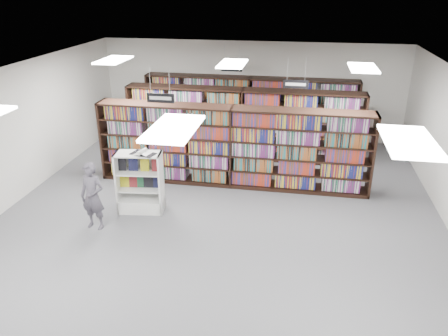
% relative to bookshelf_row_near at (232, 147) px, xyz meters
% --- Properties ---
extents(floor, '(12.00, 12.00, 0.00)m').
position_rel_bookshelf_row_near_xyz_m(floor, '(0.00, -2.00, -1.05)').
color(floor, '#4E4E53').
rests_on(floor, ground).
extents(ceiling, '(10.00, 12.00, 0.10)m').
position_rel_bookshelf_row_near_xyz_m(ceiling, '(0.00, -2.00, 2.15)').
color(ceiling, white).
rests_on(ceiling, wall_back).
extents(wall_back, '(10.00, 0.10, 3.20)m').
position_rel_bookshelf_row_near_xyz_m(wall_back, '(0.00, 4.00, 0.55)').
color(wall_back, silver).
rests_on(wall_back, ground).
extents(wall_left, '(0.10, 12.00, 3.20)m').
position_rel_bookshelf_row_near_xyz_m(wall_left, '(-5.00, -2.00, 0.55)').
color(wall_left, silver).
rests_on(wall_left, ground).
extents(bookshelf_row_near, '(7.00, 0.60, 2.10)m').
position_rel_bookshelf_row_near_xyz_m(bookshelf_row_near, '(0.00, 0.00, 0.00)').
color(bookshelf_row_near, black).
rests_on(bookshelf_row_near, floor).
extents(bookshelf_row_mid, '(7.00, 0.60, 2.10)m').
position_rel_bookshelf_row_near_xyz_m(bookshelf_row_mid, '(0.00, 2.00, 0.00)').
color(bookshelf_row_mid, black).
rests_on(bookshelf_row_mid, floor).
extents(bookshelf_row_far, '(7.00, 0.60, 2.10)m').
position_rel_bookshelf_row_near_xyz_m(bookshelf_row_far, '(0.00, 3.70, 0.00)').
color(bookshelf_row_far, black).
rests_on(bookshelf_row_far, floor).
extents(aisle_sign_left, '(0.65, 0.02, 0.80)m').
position_rel_bookshelf_row_near_xyz_m(aisle_sign_left, '(-1.50, -1.00, 1.48)').
color(aisle_sign_left, '#B2B2B7').
rests_on(aisle_sign_left, ceiling).
extents(aisle_sign_right, '(0.65, 0.02, 0.80)m').
position_rel_bookshelf_row_near_xyz_m(aisle_sign_right, '(1.50, 1.00, 1.48)').
color(aisle_sign_right, '#B2B2B7').
rests_on(aisle_sign_right, ceiling).
extents(aisle_sign_center, '(0.65, 0.02, 0.80)m').
position_rel_bookshelf_row_near_xyz_m(aisle_sign_center, '(-0.50, 3.00, 1.48)').
color(aisle_sign_center, '#B2B2B7').
rests_on(aisle_sign_center, ceiling).
extents(troffer_front_center, '(0.60, 1.20, 0.04)m').
position_rel_bookshelf_row_near_xyz_m(troffer_front_center, '(0.00, -5.00, 2.11)').
color(troffer_front_center, white).
rests_on(troffer_front_center, ceiling).
extents(troffer_front_right, '(0.60, 1.20, 0.04)m').
position_rel_bookshelf_row_near_xyz_m(troffer_front_right, '(3.00, -5.00, 2.11)').
color(troffer_front_right, white).
rests_on(troffer_front_right, ceiling).
extents(troffer_back_left, '(0.60, 1.20, 0.04)m').
position_rel_bookshelf_row_near_xyz_m(troffer_back_left, '(-3.00, 0.00, 2.11)').
color(troffer_back_left, white).
rests_on(troffer_back_left, ceiling).
extents(troffer_back_center, '(0.60, 1.20, 0.04)m').
position_rel_bookshelf_row_near_xyz_m(troffer_back_center, '(0.00, 0.00, 2.11)').
color(troffer_back_center, white).
rests_on(troffer_back_center, ceiling).
extents(troffer_back_right, '(0.60, 1.20, 0.04)m').
position_rel_bookshelf_row_near_xyz_m(troffer_back_right, '(3.00, 0.00, 2.11)').
color(troffer_back_right, white).
rests_on(troffer_back_right, ceiling).
extents(endcap_display, '(1.08, 0.64, 1.44)m').
position_rel_bookshelf_row_near_xyz_m(endcap_display, '(-1.85, -1.76, -0.57)').
color(endcap_display, white).
rests_on(endcap_display, floor).
extents(open_book, '(0.61, 0.45, 0.12)m').
position_rel_bookshelf_row_near_xyz_m(open_book, '(-1.71, -1.83, 0.42)').
color(open_book, black).
rests_on(open_book, endcap_display).
extents(shopper, '(0.60, 0.44, 1.51)m').
position_rel_bookshelf_row_near_xyz_m(shopper, '(-2.57, -2.70, -0.29)').
color(shopper, '#4F4A55').
rests_on(shopper, floor).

